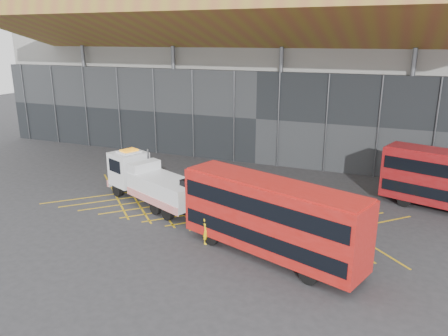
% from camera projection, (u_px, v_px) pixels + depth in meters
% --- Properties ---
extents(ground_plane, '(120.00, 120.00, 0.00)m').
position_uv_depth(ground_plane, '(174.00, 203.00, 29.38)').
color(ground_plane, '#2C2C2E').
extents(road_markings, '(23.16, 7.16, 0.01)m').
position_uv_depth(road_markings, '(218.00, 210.00, 28.22)').
color(road_markings, gold).
rests_on(road_markings, ground_plane).
extents(construction_building, '(55.00, 23.97, 18.00)m').
position_uv_depth(construction_building, '(279.00, 56.00, 42.45)').
color(construction_building, gray).
rests_on(construction_building, ground_plane).
extents(recovery_truck, '(9.26, 5.40, 3.34)m').
position_uv_depth(recovery_truck, '(151.00, 181.00, 28.94)').
color(recovery_truck, black).
rests_on(recovery_truck, ground_plane).
extents(bus_towed, '(10.02, 5.35, 4.00)m').
position_uv_depth(bus_towed, '(271.00, 216.00, 21.62)').
color(bus_towed, '#AD140F').
rests_on(bus_towed, ground_plane).
extents(worker, '(0.40, 0.57, 1.50)m').
position_uv_depth(worker, '(207.00, 231.00, 23.43)').
color(worker, yellow).
rests_on(worker, ground_plane).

